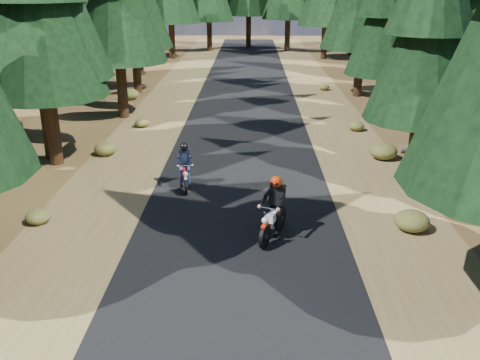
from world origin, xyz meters
name	(u,v)px	position (x,y,z in m)	size (l,w,h in m)	color
ground	(239,235)	(0.00, 0.00, 0.00)	(120.00, 120.00, 0.00)	#452F18
road	(242,175)	(0.00, 5.00, 0.01)	(6.00, 100.00, 0.01)	black
shoulder_l	(118,174)	(-4.60, 5.00, 0.00)	(3.20, 100.00, 0.01)	brown
shoulder_r	(367,176)	(4.60, 5.00, 0.00)	(3.20, 100.00, 0.01)	brown
log_near	(456,147)	(8.94, 8.24, 0.16)	(0.32, 0.32, 4.91)	#4C4233
understory_shrubs	(270,152)	(1.09, 6.86, 0.29)	(15.14, 32.12, 0.69)	#474C1E
rider_lead	(273,219)	(0.94, -0.15, 0.59)	(1.30, 2.05, 1.76)	silver
rider_follow	(185,174)	(-1.92, 3.60, 0.53)	(0.79, 1.83, 1.58)	#9C0A12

